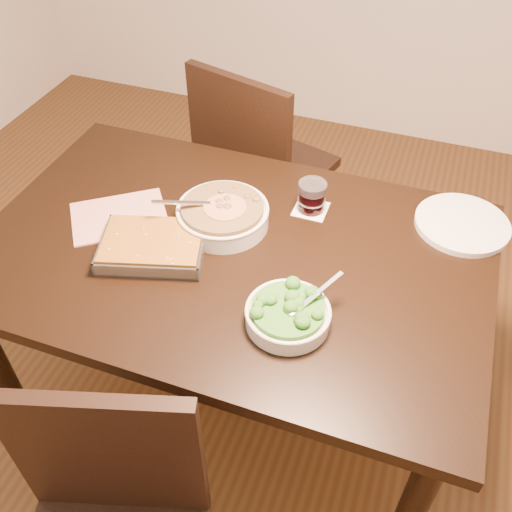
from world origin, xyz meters
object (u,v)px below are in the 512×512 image
dinner_plate (462,224)px  table (232,273)px  stew_bowl (223,214)px  broccoli_bowl (288,314)px  baking_dish (153,246)px  chair_far (257,163)px  wine_tumbler (312,196)px

dinner_plate → table: bearing=-152.2°
stew_bowl → broccoli_bowl: (0.28, -0.29, -0.01)m
table → stew_bowl: 0.17m
stew_bowl → broccoli_bowl: stew_bowl is taller
stew_bowl → dinner_plate: stew_bowl is taller
broccoli_bowl → baking_dish: broccoli_bowl is taller
chair_far → broccoli_bowl: bearing=129.8°
stew_bowl → chair_far: size_ratio=0.28×
broccoli_bowl → wine_tumbler: (-0.06, 0.43, 0.02)m
stew_bowl → broccoli_bowl: 0.40m
baking_dish → wine_tumbler: (0.35, 0.32, 0.03)m
baking_dish → chair_far: 0.85m
baking_dish → stew_bowl: bearing=36.7°
dinner_plate → broccoli_bowl: bearing=-125.7°
table → broccoli_bowl: (0.23, -0.20, 0.12)m
broccoli_bowl → chair_far: bearing=113.9°
dinner_plate → chair_far: chair_far is taller
table → wine_tumbler: bearing=55.9°
stew_bowl → broccoli_bowl: bearing=-45.1°
stew_bowl → table: bearing=-56.8°
broccoli_bowl → wine_tumbler: wine_tumbler is taller
chair_far → stew_bowl: bearing=116.9°
table → chair_far: (-0.18, 0.72, -0.14)m
dinner_plate → chair_far: size_ratio=0.29×
wine_tumbler → dinner_plate: wine_tumbler is taller
broccoli_bowl → dinner_plate: broccoli_bowl is taller
table → baking_dish: bearing=-155.7°
stew_bowl → wine_tumbler: size_ratio=2.86×
table → chair_far: 0.76m
baking_dish → table: bearing=7.9°
dinner_plate → stew_bowl: bearing=-161.2°
wine_tumbler → chair_far: 0.66m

